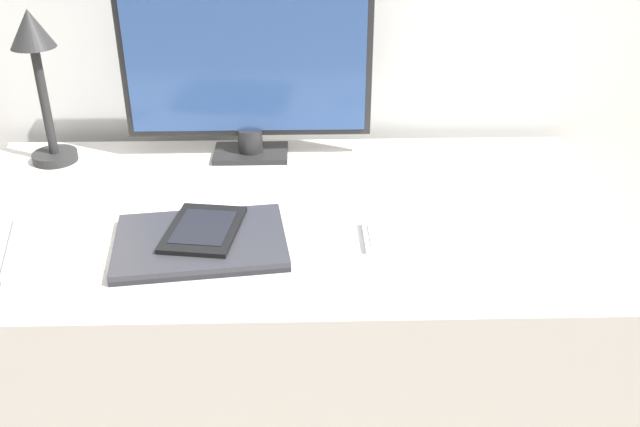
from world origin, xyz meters
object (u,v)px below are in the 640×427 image
Objects in this scene: monitor at (247,68)px; keyboard at (437,235)px; notebook at (57,242)px; desk_lamp at (37,63)px; laptop at (201,242)px; ereader at (204,229)px.

keyboard is (0.36, -0.39, -0.20)m from monitor.
keyboard is 1.03× the size of notebook.
desk_lamp is at bearing 107.12° from notebook.
notebook is (-0.26, 0.01, -0.00)m from laptop.
monitor is 2.02× the size of keyboard.
keyboard is at bearing 2.20° from laptop.
monitor is at bearing 2.57° from desk_lamp.
monitor is 0.44m from desk_lamp.
laptop is 0.58m from desk_lamp.
laptop is 1.71× the size of ereader.
ereader is 0.74× the size of notebook.
desk_lamp is at bearing 136.06° from ereader.
notebook is (0.12, -0.38, -0.22)m from desk_lamp.
laptop is at bearing -177.80° from keyboard.
notebook is (-0.69, -0.01, 0.00)m from keyboard.
keyboard is at bearing -24.69° from desk_lamp.
notebook is at bearing 177.81° from laptop.
keyboard is 1.41× the size of ereader.
monitor is 1.61× the size of desk_lamp.
monitor is 0.57m from keyboard.
laptop and notebook have the same top height.
notebook reaches higher than keyboard.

